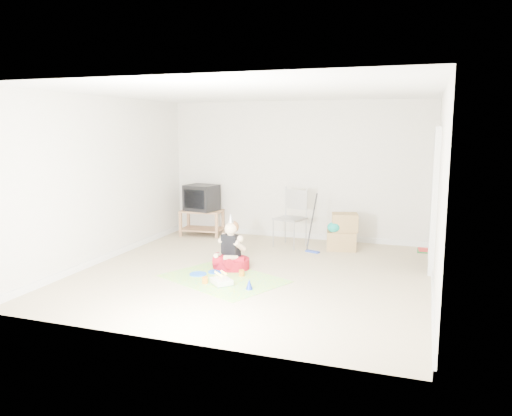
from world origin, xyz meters
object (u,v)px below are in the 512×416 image
(crt_tv, at_px, (202,198))
(folding_chair, at_px, (290,218))
(cardboard_boxes, at_px, (342,232))
(birthday_cake, at_px, (221,282))
(seated_woman, at_px, (231,256))
(tv_stand, at_px, (202,220))

(crt_tv, bearing_deg, folding_chair, 0.00)
(cardboard_boxes, xyz_separation_m, birthday_cake, (-1.23, -2.50, -0.27))
(folding_chair, bearing_deg, seated_woman, -106.29)
(folding_chair, distance_m, cardboard_boxes, 0.95)
(tv_stand, bearing_deg, folding_chair, -10.94)
(cardboard_boxes, bearing_deg, crt_tv, 174.17)
(seated_woman, relative_size, birthday_cake, 2.32)
(crt_tv, height_order, folding_chair, folding_chair)
(cardboard_boxes, relative_size, birthday_cake, 1.74)
(cardboard_boxes, bearing_deg, birthday_cake, -116.22)
(folding_chair, bearing_deg, tv_stand, 169.06)
(crt_tv, xyz_separation_m, folding_chair, (1.89, -0.37, -0.24))
(cardboard_boxes, bearing_deg, seated_woman, -129.37)
(tv_stand, xyz_separation_m, folding_chair, (1.89, -0.37, 0.22))
(crt_tv, distance_m, folding_chair, 1.94)
(folding_chair, relative_size, seated_woman, 1.24)
(folding_chair, height_order, seated_woman, folding_chair)
(tv_stand, xyz_separation_m, cardboard_boxes, (2.82, -0.29, 0.01))
(tv_stand, xyz_separation_m, birthday_cake, (1.59, -2.78, -0.25))
(seated_woman, bearing_deg, crt_tv, 125.30)
(crt_tv, relative_size, birthday_cake, 1.59)
(crt_tv, relative_size, cardboard_boxes, 0.92)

